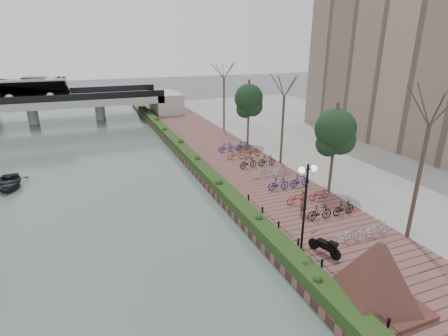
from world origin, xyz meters
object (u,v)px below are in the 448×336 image
pedestrian (303,202)px  motorcycle (325,245)px  lamppost (306,190)px  boat (8,183)px  granite_monument (377,274)px

pedestrian → motorcycle: bearing=53.9°
motorcycle → pedestrian: bearing=51.7°
lamppost → motorcycle: bearing=-32.4°
boat → pedestrian: bearing=-40.2°
granite_monument → boat: (-16.58, 21.29, -1.55)m
pedestrian → boat: 22.79m
lamppost → pedestrian: lamppost is taller
motorcycle → boat: 24.41m
boat → motorcycle: bearing=-50.2°
granite_monument → lamppost: 4.87m
motorcycle → boat: (-16.97, 17.54, -0.58)m
pedestrian → granite_monument: bearing=60.2°
granite_monument → lamppost: bearing=97.8°
motorcycle → boat: size_ratio=0.41×
lamppost → granite_monument: bearing=-82.2°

